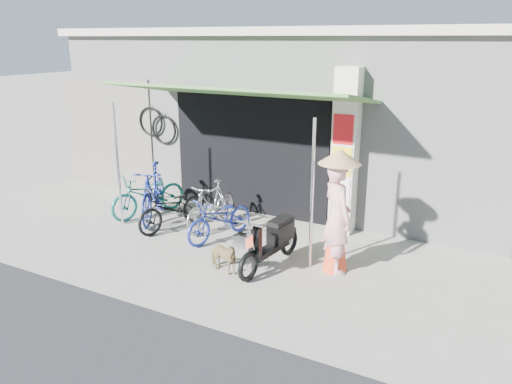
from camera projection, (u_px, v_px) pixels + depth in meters
The scene contains 13 objects.
ground at pixel (237, 273), 7.69m from camera, with size 80.00×80.00×0.00m, color #9B958C.
bicycle_shop at pixel (348, 112), 11.43m from camera, with size 12.30×5.30×3.66m.
shop_pillar at pixel (346, 153), 8.92m from camera, with size 0.42×0.44×3.00m.
awning at pixel (237, 94), 8.72m from camera, with size 4.60×1.88×2.72m.
neighbour_left at pixel (108, 134), 11.74m from camera, with size 2.60×0.06×2.60m, color #6B665B.
bike_teal at pixel (149, 195), 10.04m from camera, with size 0.59×1.68×0.88m, color #176859.
bike_blue at pixel (153, 192), 9.81m from camera, with size 0.52×1.83×1.10m, color navy.
bike_black at pixel (173, 208), 9.35m from camera, with size 0.54×1.56×0.82m, color black.
bike_silver at pixel (211, 205), 9.38m from camera, with size 0.43×1.52×0.91m, color silver.
bike_navy at pixel (220, 218), 8.86m from camera, with size 0.52×1.49×0.78m, color navy.
street_dog at pixel (222, 257), 7.62m from camera, with size 0.28×0.62×0.52m, color tan.
moped at pixel (271, 242), 7.78m from camera, with size 0.48×1.62×0.92m.
nun at pixel (337, 213), 7.51m from camera, with size 0.75×0.74×1.92m.
Camera 1 is at (3.55, -6.01, 3.47)m, focal length 35.00 mm.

